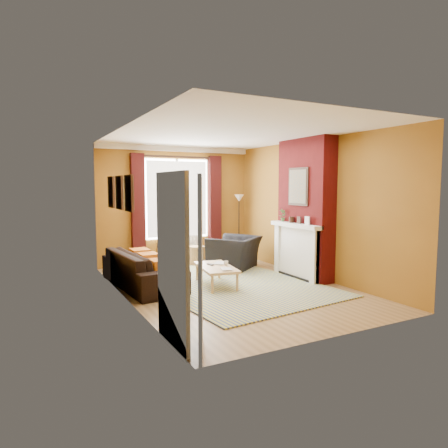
{
  "coord_description": "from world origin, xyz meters",
  "views": [
    {
      "loc": [
        -3.45,
        -6.36,
        1.87
      ],
      "look_at": [
        0.0,
        0.25,
        1.15
      ],
      "focal_mm": 32.0,
      "sensor_mm": 36.0,
      "label": 1
    }
  ],
  "objects_px": {
    "armchair": "(235,253)",
    "floor_lamp": "(239,208)",
    "wicker_stool": "(197,256)",
    "coffee_table": "(216,268)",
    "sofa": "(142,269)"
  },
  "relations": [
    {
      "from": "sofa",
      "to": "armchair",
      "type": "xyz_separation_m",
      "value": [
        2.29,
        0.6,
        0.03
      ]
    },
    {
      "from": "armchair",
      "to": "wicker_stool",
      "type": "distance_m",
      "value": 0.98
    },
    {
      "from": "armchair",
      "to": "floor_lamp",
      "type": "relative_size",
      "value": 0.67
    },
    {
      "from": "armchair",
      "to": "floor_lamp",
      "type": "bearing_deg",
      "value": -162.43
    },
    {
      "from": "armchair",
      "to": "coffee_table",
      "type": "height_order",
      "value": "armchair"
    },
    {
      "from": "wicker_stool",
      "to": "floor_lamp",
      "type": "relative_size",
      "value": 0.27
    },
    {
      "from": "armchair",
      "to": "floor_lamp",
      "type": "height_order",
      "value": "floor_lamp"
    },
    {
      "from": "sofa",
      "to": "floor_lamp",
      "type": "xyz_separation_m",
      "value": [
        2.97,
        1.59,
        0.97
      ]
    },
    {
      "from": "armchair",
      "to": "wicker_stool",
      "type": "relative_size",
      "value": 2.47
    },
    {
      "from": "armchair",
      "to": "wicker_stool",
      "type": "xyz_separation_m",
      "value": [
        -0.6,
        0.76,
        -0.14
      ]
    },
    {
      "from": "armchair",
      "to": "floor_lamp",
      "type": "distance_m",
      "value": 1.52
    },
    {
      "from": "sofa",
      "to": "wicker_stool",
      "type": "relative_size",
      "value": 5.02
    },
    {
      "from": "coffee_table",
      "to": "armchair",
      "type": "bearing_deg",
      "value": 57.92
    },
    {
      "from": "wicker_stool",
      "to": "floor_lamp",
      "type": "xyz_separation_m",
      "value": [
        1.28,
        0.23,
        1.07
      ]
    },
    {
      "from": "sofa",
      "to": "coffee_table",
      "type": "distance_m",
      "value": 1.37
    }
  ]
}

